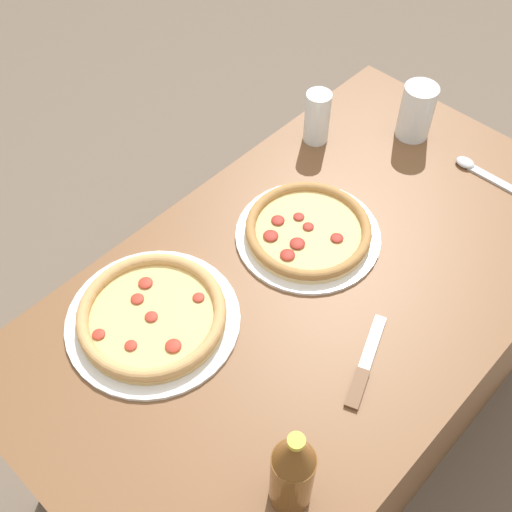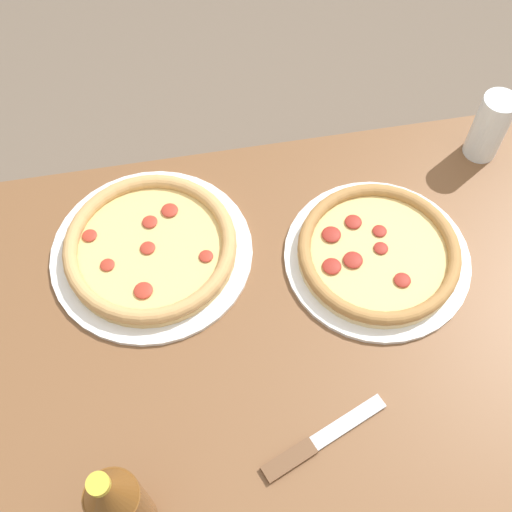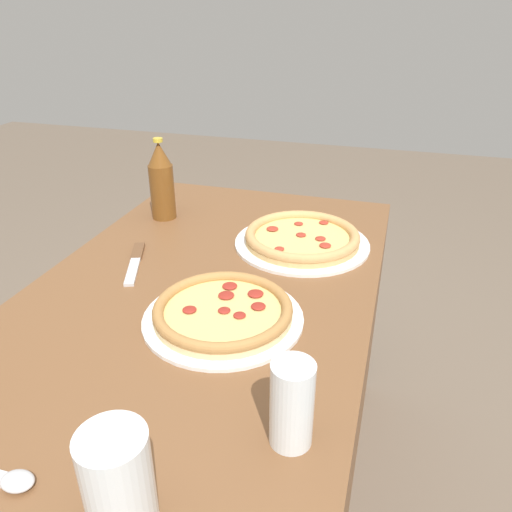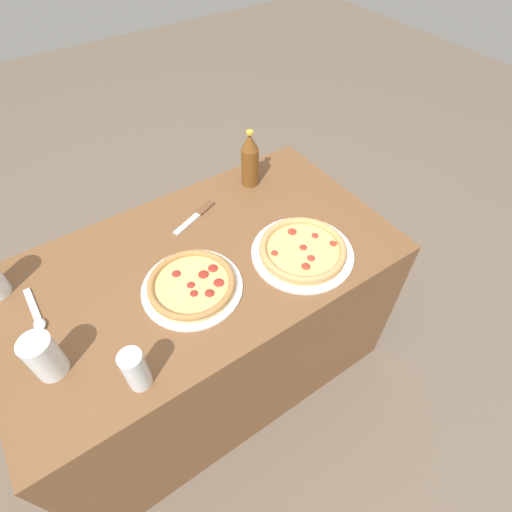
{
  "view_description": "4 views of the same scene",
  "coord_description": "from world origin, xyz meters",
  "px_view_note": "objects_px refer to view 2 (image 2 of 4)",
  "views": [
    {
      "loc": [
        -0.65,
        -0.44,
        1.76
      ],
      "look_at": [
        -0.09,
        0.09,
        0.79
      ],
      "focal_mm": 45.0,
      "sensor_mm": 36.0,
      "label": 1
    },
    {
      "loc": [
        -0.23,
        -0.41,
        1.63
      ],
      "look_at": [
        -0.14,
        0.09,
        0.78
      ],
      "focal_mm": 45.0,
      "sensor_mm": 36.0,
      "label": 2
    },
    {
      "loc": [
        0.82,
        0.37,
        1.26
      ],
      "look_at": [
        -0.14,
        0.09,
        0.75
      ],
      "focal_mm": 35.0,
      "sensor_mm": 36.0,
      "label": 3
    },
    {
      "loc": [
        0.32,
        0.8,
        1.69
      ],
      "look_at": [
        -0.15,
        0.12,
        0.75
      ],
      "focal_mm": 28.0,
      "sensor_mm": 36.0,
      "label": 4
    }
  ],
  "objects_px": {
    "knife": "(319,441)",
    "pizza_salami": "(378,253)",
    "pizza_veggie": "(151,248)",
    "glass_mango_juice": "(489,129)",
    "beer_bottle": "(118,504)"
  },
  "relations": [
    {
      "from": "pizza_veggie",
      "to": "glass_mango_juice",
      "type": "distance_m",
      "value": 0.63
    },
    {
      "from": "pizza_veggie",
      "to": "glass_mango_juice",
      "type": "xyz_separation_m",
      "value": [
        0.62,
        0.11,
        0.04
      ]
    },
    {
      "from": "knife",
      "to": "pizza_salami",
      "type": "bearing_deg",
      "value": 59.55
    },
    {
      "from": "pizza_veggie",
      "to": "beer_bottle",
      "type": "height_order",
      "value": "beer_bottle"
    },
    {
      "from": "pizza_salami",
      "to": "knife",
      "type": "bearing_deg",
      "value": -120.45
    },
    {
      "from": "glass_mango_juice",
      "to": "knife",
      "type": "bearing_deg",
      "value": -131.51
    },
    {
      "from": "pizza_salami",
      "to": "knife",
      "type": "relative_size",
      "value": 1.56
    },
    {
      "from": "beer_bottle",
      "to": "knife",
      "type": "bearing_deg",
      "value": 11.43
    },
    {
      "from": "pizza_veggie",
      "to": "glass_mango_juice",
      "type": "bearing_deg",
      "value": 10.32
    },
    {
      "from": "knife",
      "to": "glass_mango_juice",
      "type": "bearing_deg",
      "value": 48.49
    },
    {
      "from": "beer_bottle",
      "to": "knife",
      "type": "xyz_separation_m",
      "value": [
        0.27,
        0.05,
        -0.1
      ]
    },
    {
      "from": "beer_bottle",
      "to": "knife",
      "type": "height_order",
      "value": "beer_bottle"
    },
    {
      "from": "pizza_salami",
      "to": "pizza_veggie",
      "type": "distance_m",
      "value": 0.37
    },
    {
      "from": "pizza_salami",
      "to": "glass_mango_juice",
      "type": "bearing_deg",
      "value": 37.14
    },
    {
      "from": "pizza_veggie",
      "to": "knife",
      "type": "height_order",
      "value": "pizza_veggie"
    }
  ]
}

